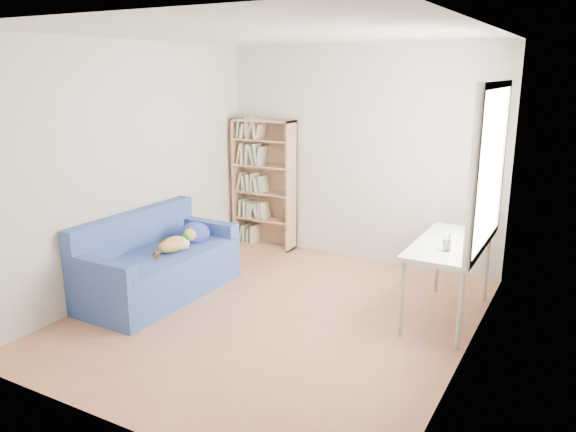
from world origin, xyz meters
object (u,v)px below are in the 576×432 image
object	(u,v)px
bookshelf	(264,189)
desk	(450,249)
pen_cup	(447,245)
sofa	(158,265)

from	to	relation	value
bookshelf	desk	distance (m)	2.90
pen_cup	bookshelf	bearing A→B (deg)	153.21
sofa	pen_cup	distance (m)	2.92
desk	pen_cup	size ratio (longest dim) A/B	8.43
pen_cup	desk	bearing A→B (deg)	96.01
sofa	bookshelf	size ratio (longest dim) A/B	1.03
sofa	bookshelf	bearing A→B (deg)	87.38
sofa	bookshelf	distance (m)	2.02
bookshelf	desk	bearing A→B (deg)	-22.06
bookshelf	pen_cup	xyz separation A→B (m)	(2.72, -1.37, 0.03)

